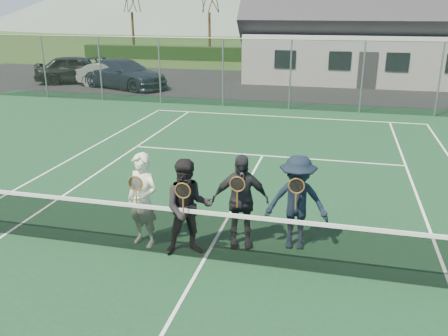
% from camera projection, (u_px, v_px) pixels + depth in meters
% --- Properties ---
extents(ground, '(220.00, 220.00, 0.00)m').
position_uv_depth(ground, '(302.00, 87.00, 26.89)').
color(ground, '#2A4819').
rests_on(ground, ground).
extents(court_surface, '(30.00, 30.00, 0.02)m').
position_uv_depth(court_surface, '(205.00, 259.00, 8.50)').
color(court_surface, '#14381E').
rests_on(court_surface, ground).
extents(tarmac_carpark, '(40.00, 12.00, 0.01)m').
position_uv_depth(tarmac_carpark, '(233.00, 84.00, 27.79)').
color(tarmac_carpark, black).
rests_on(tarmac_carpark, ground).
extents(hedge_row, '(40.00, 1.20, 1.10)m').
position_uv_depth(hedge_row, '(315.00, 56.00, 37.74)').
color(hedge_row, black).
rests_on(hedge_row, ground).
extents(car_a, '(5.16, 3.68, 1.63)m').
position_uv_depth(car_a, '(78.00, 69.00, 27.92)').
color(car_a, black).
rests_on(car_a, ground).
extents(car_b, '(4.29, 2.31, 1.34)m').
position_uv_depth(car_b, '(112.00, 75.00, 26.53)').
color(car_b, gray).
rests_on(car_b, ground).
extents(car_c, '(5.80, 3.93, 1.56)m').
position_uv_depth(car_c, '(124.00, 74.00, 26.22)').
color(car_c, '#1A2134').
rests_on(car_c, ground).
extents(court_markings, '(11.03, 23.83, 0.01)m').
position_uv_depth(court_markings, '(205.00, 259.00, 8.50)').
color(court_markings, white).
rests_on(court_markings, court_surface).
extents(tennis_net, '(11.68, 0.08, 1.10)m').
position_uv_depth(tennis_net, '(204.00, 233.00, 8.33)').
color(tennis_net, slate).
rests_on(tennis_net, ground).
extents(perimeter_fence, '(30.07, 0.07, 3.02)m').
position_uv_depth(perimeter_fence, '(290.00, 75.00, 20.42)').
color(perimeter_fence, slate).
rests_on(perimeter_fence, ground).
extents(clubhouse, '(15.60, 8.20, 7.70)m').
position_uv_depth(clubhouse, '(378.00, 12.00, 28.37)').
color(clubhouse, silver).
rests_on(clubhouse, ground).
extents(player_a, '(0.76, 0.61, 1.80)m').
position_uv_depth(player_a, '(143.00, 200.00, 8.76)').
color(player_a, white).
rests_on(player_a, court_surface).
extents(player_b, '(1.06, 0.95, 1.80)m').
position_uv_depth(player_b, '(188.00, 208.00, 8.43)').
color(player_b, black).
rests_on(player_b, court_surface).
extents(player_c, '(1.13, 0.70, 1.80)m').
position_uv_depth(player_c, '(240.00, 201.00, 8.73)').
color(player_c, '#232428').
rests_on(player_c, court_surface).
extents(player_d, '(1.21, 0.76, 1.80)m').
position_uv_depth(player_d, '(297.00, 203.00, 8.65)').
color(player_d, black).
rests_on(player_d, court_surface).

